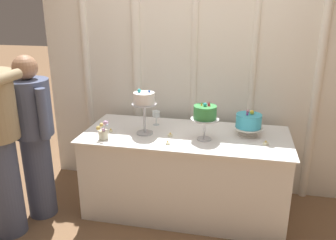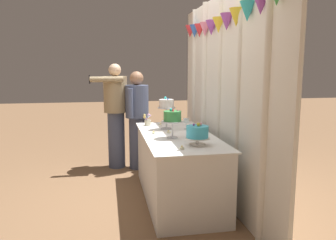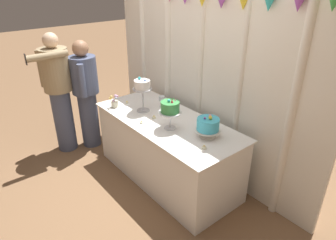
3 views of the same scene
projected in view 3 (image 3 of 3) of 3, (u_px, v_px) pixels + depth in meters
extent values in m
plane|color=#846042|center=(161.00, 179.00, 3.75)|extent=(24.00, 24.00, 0.00)
cube|color=white|center=(202.00, 75.00, 3.56)|extent=(3.27, 0.04, 2.45)
cylinder|color=white|center=(143.00, 55.00, 4.37)|extent=(0.08, 0.08, 2.45)
cylinder|color=white|center=(168.00, 64.00, 3.98)|extent=(0.10, 0.10, 2.45)
cylinder|color=white|center=(200.00, 75.00, 3.56)|extent=(0.07, 0.07, 2.45)
cylinder|color=white|center=(239.00, 88.00, 3.15)|extent=(0.06, 0.06, 2.45)
cylinder|color=white|center=(293.00, 107.00, 2.72)|extent=(0.08, 0.08, 2.45)
cone|color=yellow|center=(244.00, 0.00, 2.77)|extent=(0.15, 0.15, 0.18)
cone|color=#2DB2B7|center=(269.00, 0.00, 2.57)|extent=(0.15, 0.15, 0.18)
cone|color=purple|center=(299.00, 0.00, 2.38)|extent=(0.15, 0.15, 0.18)
cube|color=white|center=(167.00, 150.00, 3.63)|extent=(1.85, 0.78, 0.78)
cube|color=white|center=(167.00, 120.00, 3.45)|extent=(1.90, 0.83, 0.01)
cylinder|color=#B2B2B7|center=(143.00, 110.00, 3.67)|extent=(0.16, 0.16, 0.01)
cylinder|color=#B2B2B7|center=(143.00, 100.00, 3.61)|extent=(0.02, 0.02, 0.27)
cylinder|color=#B2B2B7|center=(142.00, 89.00, 3.55)|extent=(0.23, 0.23, 0.01)
cylinder|color=white|center=(142.00, 84.00, 3.52)|extent=(0.19, 0.19, 0.10)
sphere|color=blue|center=(145.00, 80.00, 3.46)|extent=(0.02, 0.02, 0.02)
sphere|color=#2DB2B7|center=(139.00, 78.00, 3.51)|extent=(0.03, 0.03, 0.03)
cylinder|color=silver|center=(170.00, 128.00, 3.26)|extent=(0.13, 0.13, 0.01)
cylinder|color=silver|center=(170.00, 120.00, 3.22)|extent=(0.02, 0.02, 0.18)
cylinder|color=silver|center=(170.00, 112.00, 3.18)|extent=(0.25, 0.25, 0.01)
cylinder|color=#388E47|center=(170.00, 107.00, 3.15)|extent=(0.20, 0.20, 0.12)
cone|color=#DB333D|center=(172.00, 101.00, 3.09)|extent=(0.03, 0.03, 0.04)
cone|color=pink|center=(175.00, 100.00, 3.15)|extent=(0.02, 0.02, 0.03)
cone|color=orange|center=(168.00, 100.00, 3.14)|extent=(0.02, 0.02, 0.03)
sphere|color=#2DB2B7|center=(169.00, 101.00, 3.11)|extent=(0.03, 0.03, 0.03)
cylinder|color=silver|center=(207.00, 136.00, 3.11)|extent=(0.18, 0.18, 0.01)
cylinder|color=silver|center=(207.00, 133.00, 3.09)|extent=(0.03, 0.03, 0.06)
cylinder|color=silver|center=(208.00, 130.00, 3.08)|extent=(0.26, 0.26, 0.01)
cylinder|color=#3DB2D1|center=(208.00, 124.00, 3.05)|extent=(0.23, 0.23, 0.12)
sphere|color=yellow|center=(210.00, 118.00, 3.00)|extent=(0.04, 0.04, 0.04)
sphere|color=pink|center=(210.00, 116.00, 3.04)|extent=(0.03, 0.03, 0.03)
sphere|color=purple|center=(205.00, 118.00, 3.01)|extent=(0.02, 0.02, 0.02)
cylinder|color=silver|center=(162.00, 107.00, 3.78)|extent=(0.06, 0.06, 0.00)
cylinder|color=silver|center=(162.00, 103.00, 3.76)|extent=(0.01, 0.01, 0.08)
cylinder|color=silver|center=(162.00, 98.00, 3.73)|extent=(0.08, 0.08, 0.06)
cylinder|color=beige|center=(115.00, 104.00, 3.76)|extent=(0.09, 0.09, 0.08)
sphere|color=silver|center=(116.00, 98.00, 3.70)|extent=(0.03, 0.03, 0.03)
sphere|color=#CC9EC6|center=(117.00, 96.00, 3.71)|extent=(0.03, 0.03, 0.03)
sphere|color=#E5C666|center=(111.00, 97.00, 3.68)|extent=(0.03, 0.03, 0.03)
sphere|color=#CC9EC6|center=(113.00, 101.00, 3.72)|extent=(0.03, 0.03, 0.03)
sphere|color=#CC9EC6|center=(116.00, 96.00, 3.71)|extent=(0.04, 0.04, 0.04)
sphere|color=#E5C666|center=(110.00, 98.00, 3.72)|extent=(0.04, 0.04, 0.04)
cylinder|color=beige|center=(127.00, 103.00, 3.88)|extent=(0.04, 0.04, 0.02)
sphere|color=#F9CC4C|center=(127.00, 101.00, 3.87)|extent=(0.01, 0.01, 0.01)
cylinder|color=beige|center=(154.00, 117.00, 3.49)|extent=(0.05, 0.05, 0.02)
sphere|color=#F9CC4C|center=(154.00, 116.00, 3.48)|extent=(0.01, 0.01, 0.01)
cylinder|color=beige|center=(141.00, 123.00, 3.37)|extent=(0.04, 0.04, 0.02)
sphere|color=#F9CC4C|center=(141.00, 121.00, 3.36)|extent=(0.01, 0.01, 0.01)
cylinder|color=beige|center=(204.00, 148.00, 2.89)|extent=(0.05, 0.05, 0.02)
sphere|color=#F9CC4C|center=(204.00, 146.00, 2.88)|extent=(0.01, 0.01, 0.01)
cylinder|color=#4C5675|center=(89.00, 119.00, 4.34)|extent=(0.36, 0.36, 0.82)
cylinder|color=#4C5675|center=(84.00, 75.00, 4.05)|extent=(0.50, 0.50, 0.50)
sphere|color=#A37556|center=(80.00, 48.00, 3.89)|extent=(0.21, 0.21, 0.21)
cylinder|color=#4C5675|center=(86.00, 71.00, 4.25)|extent=(0.08, 0.08, 0.44)
cylinder|color=#4C5675|center=(82.00, 81.00, 3.85)|extent=(0.08, 0.08, 0.44)
cylinder|color=#4C5675|center=(64.00, 120.00, 4.22)|extent=(0.36, 0.36, 0.90)
cylinder|color=#9E8966|center=(55.00, 70.00, 3.90)|extent=(0.51, 0.51, 0.56)
sphere|color=beige|center=(50.00, 40.00, 3.73)|extent=(0.19, 0.19, 0.19)
cube|color=#334284|center=(42.00, 70.00, 3.79)|extent=(0.03, 0.03, 0.36)
cylinder|color=#9E8966|center=(41.00, 69.00, 3.97)|extent=(0.08, 0.08, 0.49)
cylinder|color=#9E8966|center=(47.00, 56.00, 3.58)|extent=(0.08, 0.49, 0.08)
cube|color=black|center=(26.00, 59.00, 3.44)|extent=(0.06, 0.02, 0.12)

